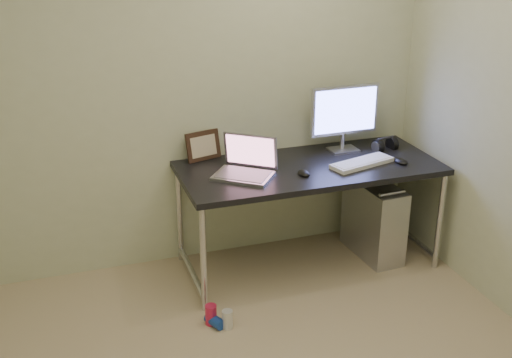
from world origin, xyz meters
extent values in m
cube|color=beige|center=(0.00, 1.75, 1.25)|extent=(3.50, 0.02, 2.50)
cube|color=black|center=(0.81, 1.37, 0.73)|extent=(1.75, 0.77, 0.04)
cylinder|color=silver|center=(-0.03, 1.02, 0.35)|extent=(0.04, 0.04, 0.71)
cylinder|color=silver|center=(-0.03, 1.71, 0.35)|extent=(0.04, 0.04, 0.71)
cylinder|color=silver|center=(1.65, 1.02, 0.35)|extent=(0.04, 0.04, 0.71)
cylinder|color=silver|center=(1.65, 1.71, 0.35)|extent=(0.04, 0.04, 0.71)
cylinder|color=silver|center=(-0.03, 1.37, 0.08)|extent=(0.04, 0.69, 0.04)
cylinder|color=silver|center=(1.65, 1.37, 0.08)|extent=(0.04, 0.69, 0.04)
cube|color=#A6A6AA|center=(1.32, 1.35, 0.28)|extent=(0.27, 0.54, 0.55)
cylinder|color=#B0B0B8|center=(1.32, 1.13, 0.57)|extent=(0.20, 0.04, 0.03)
cylinder|color=#B0B0B8|center=(1.32, 1.57, 0.57)|extent=(0.20, 0.04, 0.03)
cylinder|color=black|center=(1.27, 1.70, 0.40)|extent=(0.01, 0.16, 0.69)
cylinder|color=black|center=(1.36, 1.68, 0.38)|extent=(0.02, 0.11, 0.71)
cylinder|color=#CF204A|center=(-0.03, 0.86, 0.06)|extent=(0.08, 0.08, 0.13)
cylinder|color=silver|center=(0.05, 0.79, 0.06)|extent=(0.08, 0.08, 0.12)
cylinder|color=#173FA0|center=(-0.01, 0.83, 0.03)|extent=(0.12, 0.14, 0.07)
cube|color=#B0B0B8|center=(0.32, 1.30, 0.76)|extent=(0.44, 0.42, 0.02)
cube|color=gray|center=(0.32, 1.30, 0.77)|extent=(0.38, 0.36, 0.00)
cube|color=#9797A0|center=(0.41, 1.42, 0.88)|extent=(0.32, 0.26, 0.23)
cube|color=#774655|center=(0.41, 1.41, 0.88)|extent=(0.28, 0.23, 0.20)
cube|color=#B0B0B8|center=(1.15, 1.56, 0.76)|extent=(0.20, 0.15, 0.01)
cylinder|color=#B0B0B8|center=(1.15, 1.58, 0.82)|extent=(0.03, 0.03, 0.11)
cube|color=#B0B0B8|center=(1.15, 1.57, 1.05)|extent=(0.51, 0.04, 0.35)
cube|color=#6A77FD|center=(1.15, 1.55, 1.05)|extent=(0.46, 0.01, 0.30)
cube|color=white|center=(1.15, 1.26, 0.76)|extent=(0.48, 0.26, 0.03)
ellipsoid|color=black|center=(1.42, 1.21, 0.77)|extent=(0.09, 0.13, 0.04)
ellipsoid|color=black|center=(0.70, 1.22, 0.77)|extent=(0.07, 0.11, 0.04)
cylinder|color=black|center=(1.39, 1.49, 0.78)|extent=(0.06, 0.11, 0.10)
cylinder|color=black|center=(1.51, 1.49, 0.78)|extent=(0.06, 0.11, 0.10)
cube|color=black|center=(1.45, 1.49, 0.84)|extent=(0.14, 0.04, 0.01)
cube|color=black|center=(0.16, 1.71, 0.85)|extent=(0.26, 0.14, 0.20)
cylinder|color=silver|center=(0.36, 1.65, 0.79)|extent=(0.01, 0.01, 0.08)
cylinder|color=white|center=(0.36, 1.65, 0.84)|extent=(0.04, 0.04, 0.04)
camera|label=1|loc=(-0.82, -2.34, 2.29)|focal=45.00mm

